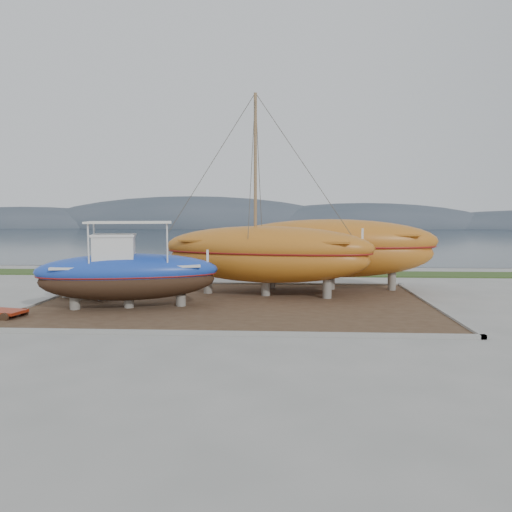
# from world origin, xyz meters

# --- Properties ---
(ground) EXTENTS (140.00, 140.00, 0.00)m
(ground) POSITION_xyz_m (0.00, 0.00, 0.00)
(ground) COLOR gray
(ground) RESTS_ON ground
(dirt_patch) EXTENTS (18.00, 12.00, 0.06)m
(dirt_patch) POSITION_xyz_m (0.00, 4.00, 0.03)
(dirt_patch) COLOR #422D1E
(dirt_patch) RESTS_ON ground
(curb_frame) EXTENTS (18.60, 12.60, 0.15)m
(curb_frame) POSITION_xyz_m (0.00, 4.00, 0.07)
(curb_frame) COLOR gray
(curb_frame) RESTS_ON ground
(grass_strip) EXTENTS (44.00, 3.00, 0.08)m
(grass_strip) POSITION_xyz_m (0.00, 15.50, 0.04)
(grass_strip) COLOR #284219
(grass_strip) RESTS_ON ground
(sea) EXTENTS (260.00, 100.00, 0.04)m
(sea) POSITION_xyz_m (0.00, 70.00, 0.00)
(sea) COLOR #17242F
(sea) RESTS_ON ground
(mountain_ridge) EXTENTS (200.00, 36.00, 20.00)m
(mountain_ridge) POSITION_xyz_m (0.00, 125.00, 0.00)
(mountain_ridge) COLOR #333D49
(mountain_ridge) RESTS_ON ground
(blue_caique) EXTENTS (8.34, 4.28, 3.84)m
(blue_caique) POSITION_xyz_m (-4.59, 2.46, 1.98)
(blue_caique) COLOR #1C42B3
(blue_caique) RESTS_ON dirt_patch
(white_dinghy) EXTENTS (4.22, 2.77, 1.19)m
(white_dinghy) POSITION_xyz_m (-7.52, 4.61, 0.65)
(white_dinghy) COLOR silver
(white_dinghy) RESTS_ON dirt_patch
(orange_sailboat) EXTENTS (11.26, 5.27, 10.17)m
(orange_sailboat) POSITION_xyz_m (1.40, 6.05, 5.14)
(orange_sailboat) COLOR #AC611A
(orange_sailboat) RESTS_ON dirt_patch
(orange_bare_hull) EXTENTS (11.61, 3.94, 3.76)m
(orange_bare_hull) POSITION_xyz_m (4.92, 8.40, 1.94)
(orange_bare_hull) COLOR #AC611A
(orange_bare_hull) RESTS_ON dirt_patch
(red_trailer) EXTENTS (2.61, 1.68, 0.34)m
(red_trailer) POSITION_xyz_m (-9.05, 0.21, 0.17)
(red_trailer) COLOR #A12912
(red_trailer) RESTS_ON ground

